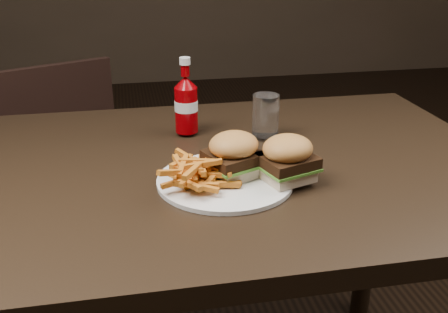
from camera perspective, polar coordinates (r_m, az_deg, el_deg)
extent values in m
cube|color=black|center=(1.09, -0.50, -1.58)|extent=(1.20, 0.80, 0.04)
cube|color=black|center=(1.91, -18.40, -1.34)|extent=(0.49, 0.49, 0.04)
cylinder|color=white|center=(0.99, 0.11, -2.63)|extent=(0.26, 0.26, 0.01)
cube|color=beige|center=(0.99, 1.04, -1.43)|extent=(0.11, 0.11, 0.02)
cube|color=beige|center=(0.98, 6.81, -1.84)|extent=(0.11, 0.10, 0.02)
cylinder|color=#7F0004|center=(1.21, -4.13, 5.10)|extent=(0.07, 0.07, 0.11)
cylinder|color=white|center=(1.19, 4.55, 4.52)|extent=(0.07, 0.07, 0.09)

